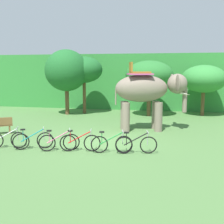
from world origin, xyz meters
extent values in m
plane|color=#4C753D|center=(0.00, 0.00, 0.00)|extent=(80.00, 80.00, 0.00)
cube|color=#338438|center=(0.00, 14.04, 2.34)|extent=(36.00, 6.00, 4.68)
cylinder|color=brown|center=(-4.32, 7.74, 0.96)|extent=(0.29, 0.29, 1.92)
ellipsoid|color=#1E6028|center=(-4.32, 7.74, 3.31)|extent=(3.19, 3.19, 3.09)
cylinder|color=brown|center=(-3.21, 8.58, 1.23)|extent=(0.25, 0.25, 2.47)
ellipsoid|color=#1E6028|center=(-3.21, 8.58, 3.37)|extent=(2.83, 2.83, 2.00)
cylinder|color=brown|center=(1.80, 8.27, 1.04)|extent=(0.29, 0.29, 2.07)
ellipsoid|color=#28702D|center=(1.80, 8.27, 3.00)|extent=(3.45, 3.45, 2.05)
cylinder|color=brown|center=(5.68, 9.25, 0.90)|extent=(0.26, 0.26, 1.81)
ellipsoid|color=#338438|center=(5.68, 9.25, 2.71)|extent=(3.26, 3.26, 2.01)
ellipsoid|color=gray|center=(1.78, 3.12, 2.35)|extent=(3.16, 2.10, 1.50)
cylinder|color=gray|center=(2.55, 3.72, 0.80)|extent=(0.44, 0.44, 1.60)
cylinder|color=gray|center=(2.75, 2.98, 0.80)|extent=(0.44, 0.44, 1.60)
cylinder|color=gray|center=(0.81, 3.25, 0.80)|extent=(0.44, 0.44, 1.60)
cylinder|color=gray|center=(1.01, 2.51, 0.80)|extent=(0.44, 0.44, 1.60)
ellipsoid|color=gray|center=(3.71, 3.63, 2.60)|extent=(1.32, 1.25, 1.10)
ellipsoid|color=gray|center=(3.41, 4.19, 2.65)|extent=(0.37, 0.85, 0.96)
ellipsoid|color=gray|center=(3.73, 3.00, 2.65)|extent=(0.37, 0.85, 0.96)
cylinder|color=gray|center=(4.15, 3.75, 1.70)|extent=(0.26, 0.26, 1.40)
cone|color=beige|center=(4.04, 3.95, 2.05)|extent=(0.57, 0.26, 0.21)
cone|color=beige|center=(4.15, 3.53, 2.05)|extent=(0.57, 0.26, 0.21)
cube|color=#BF4C8C|center=(1.68, 3.09, 3.13)|extent=(1.60, 1.62, 0.08)
cube|color=olive|center=(1.68, 3.09, 3.22)|extent=(1.30, 1.15, 0.10)
cube|color=olive|center=(1.20, 2.96, 3.50)|extent=(0.33, 0.90, 0.56)
cylinder|color=gray|center=(0.41, 2.75, 1.90)|extent=(0.08, 0.08, 0.90)
torus|color=black|center=(-3.01, -1.70, 0.36)|extent=(0.70, 0.25, 0.71)
cylinder|color=silver|center=(-3.51, -1.85, 0.60)|extent=(0.94, 0.31, 0.54)
cylinder|color=#9E9EA3|center=(-3.05, -1.71, 0.64)|extent=(0.03, 0.03, 0.55)
cylinder|color=#9E9EA3|center=(-3.05, -1.71, 0.91)|extent=(0.18, 0.51, 0.03)
torus|color=black|center=(-2.77, -1.95, 0.36)|extent=(0.66, 0.36, 0.71)
torus|color=black|center=(-1.88, -1.50, 0.36)|extent=(0.66, 0.36, 0.71)
cylinder|color=teal|center=(-2.35, -1.74, 0.60)|extent=(0.89, 0.47, 0.54)
cylinder|color=teal|center=(-2.68, -1.91, 0.61)|extent=(0.03, 0.03, 0.52)
cube|color=black|center=(-2.68, -1.91, 0.88)|extent=(0.22, 0.18, 0.06)
cylinder|color=#9E9EA3|center=(-1.92, -1.53, 0.64)|extent=(0.03, 0.03, 0.55)
cylinder|color=#9E9EA3|center=(-1.92, -1.53, 0.91)|extent=(0.26, 0.48, 0.03)
torus|color=black|center=(-1.59, -1.95, 0.36)|extent=(0.68, 0.31, 0.71)
torus|color=black|center=(-0.66, -1.58, 0.36)|extent=(0.68, 0.31, 0.71)
cylinder|color=pink|center=(-1.14, -1.77, 0.60)|extent=(0.92, 0.39, 0.54)
cylinder|color=pink|center=(-1.49, -1.91, 0.61)|extent=(0.03, 0.03, 0.52)
cube|color=black|center=(-1.49, -1.91, 0.88)|extent=(0.22, 0.17, 0.06)
cylinder|color=#9E9EA3|center=(-0.70, -1.60, 0.64)|extent=(0.03, 0.03, 0.55)
cylinder|color=#9E9EA3|center=(-0.70, -1.60, 0.91)|extent=(0.22, 0.50, 0.03)
torus|color=black|center=(-0.73, -1.77, 0.36)|extent=(0.71, 0.19, 0.71)
torus|color=black|center=(0.25, -1.57, 0.36)|extent=(0.71, 0.19, 0.71)
cylinder|color=red|center=(-0.26, -1.67, 0.60)|extent=(0.96, 0.24, 0.54)
cylinder|color=red|center=(-0.63, -1.75, 0.61)|extent=(0.03, 0.03, 0.52)
cube|color=black|center=(-0.63, -1.75, 0.88)|extent=(0.22, 0.14, 0.06)
cylinder|color=#9E9EA3|center=(0.20, -1.58, 0.64)|extent=(0.03, 0.03, 0.55)
cylinder|color=#9E9EA3|center=(0.20, -1.58, 0.91)|extent=(0.14, 0.52, 0.03)
torus|color=black|center=(0.60, -1.72, 0.36)|extent=(0.70, 0.22, 0.71)
torus|color=black|center=(1.57, -1.48, 0.36)|extent=(0.70, 0.22, 0.71)
cylinder|color=green|center=(1.06, -1.60, 0.60)|extent=(0.95, 0.28, 0.54)
cylinder|color=green|center=(0.70, -1.70, 0.61)|extent=(0.03, 0.03, 0.52)
cube|color=black|center=(0.70, -1.70, 0.88)|extent=(0.22, 0.15, 0.06)
cylinder|color=#9E9EA3|center=(1.52, -1.49, 0.64)|extent=(0.03, 0.03, 0.55)
cylinder|color=#9E9EA3|center=(1.52, -1.49, 0.91)|extent=(0.16, 0.51, 0.03)
torus|color=black|center=(1.60, -1.63, 0.36)|extent=(0.70, 0.22, 0.71)
torus|color=black|center=(2.57, -1.39, 0.36)|extent=(0.70, 0.22, 0.71)
cylinder|color=black|center=(2.06, -1.52, 0.60)|extent=(0.95, 0.27, 0.54)
cylinder|color=black|center=(1.70, -1.61, 0.61)|extent=(0.03, 0.03, 0.52)
cube|color=black|center=(1.70, -1.61, 0.88)|extent=(0.22, 0.14, 0.06)
cylinder|color=#9E9EA3|center=(2.52, -1.41, 0.64)|extent=(0.03, 0.03, 0.55)
cylinder|color=#9E9EA3|center=(2.52, -1.41, 0.91)|extent=(0.15, 0.51, 0.03)
cube|color=brown|center=(-5.03, 0.91, 0.23)|extent=(0.27, 0.34, 0.45)
camera|label=1|loc=(3.44, -12.82, 3.38)|focal=46.32mm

